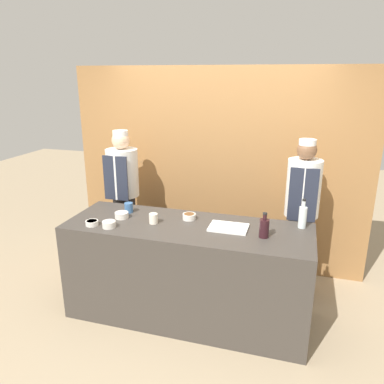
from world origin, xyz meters
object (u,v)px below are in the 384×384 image
object	(u,v)px
cutting_board	(228,228)
chef_right	(301,213)
chef_left	(124,196)
cup_blue	(129,208)
sauce_bowl_brown	(189,216)
cup_cream	(153,218)
sauce_bowl_green	(109,224)
bottle_clear	(303,217)
sauce_bowl_purple	(122,215)
sauce_bowl_red	(92,223)
bottle_wine	(264,228)

from	to	relation	value
cutting_board	chef_right	bearing A→B (deg)	47.54
chef_left	cup_blue	bearing A→B (deg)	-58.90
sauce_bowl_brown	cup_cream	world-z (taller)	cup_cream
sauce_bowl_green	bottle_clear	world-z (taller)	bottle_clear
sauce_bowl_purple	cutting_board	distance (m)	1.05
sauce_bowl_purple	sauce_bowl_red	bearing A→B (deg)	-125.87
bottle_clear	chef_left	world-z (taller)	chef_left
sauce_bowl_purple	cup_cream	size ratio (longest dim) A/B	1.39
sauce_bowl_red	cutting_board	size ratio (longest dim) A/B	0.34
sauce_bowl_green	chef_right	distance (m)	1.95
sauce_bowl_red	cup_cream	world-z (taller)	cup_cream
chef_left	bottle_wine	bearing A→B (deg)	-24.58
sauce_bowl_brown	sauce_bowl_red	world-z (taller)	sauce_bowl_brown
cutting_board	bottle_clear	bearing A→B (deg)	18.45
sauce_bowl_brown	bottle_clear	xyz separation A→B (m)	(1.05, 0.10, 0.08)
cup_blue	chef_right	world-z (taller)	chef_right
bottle_wine	bottle_clear	bearing A→B (deg)	44.91
chef_left	chef_right	world-z (taller)	chef_left
chef_right	sauce_bowl_brown	bearing A→B (deg)	-151.17
sauce_bowl_green	bottle_wine	distance (m)	1.40
sauce_bowl_red	cup_blue	size ratio (longest dim) A/B	1.18
sauce_bowl_red	cup_cream	size ratio (longest dim) A/B	1.23
sauce_bowl_green	cup_cream	size ratio (longest dim) A/B	1.28
sauce_bowl_brown	cup_cream	bearing A→B (deg)	-147.04
bottle_wine	chef_right	world-z (taller)	chef_right
bottle_clear	bottle_wine	world-z (taller)	bottle_clear
cup_cream	chef_right	size ratio (longest dim) A/B	0.06
sauce_bowl_purple	sauce_bowl_green	world-z (taller)	sauce_bowl_green
cutting_board	bottle_clear	xyz separation A→B (m)	(0.64, 0.21, 0.10)
bottle_wine	sauce_bowl_purple	bearing A→B (deg)	177.38
chef_right	bottle_clear	bearing A→B (deg)	-88.85
sauce_bowl_brown	sauce_bowl_red	bearing A→B (deg)	-154.13
sauce_bowl_purple	cup_cream	world-z (taller)	cup_cream
bottle_clear	chef_left	xyz separation A→B (m)	(-2.03, 0.48, -0.15)
sauce_bowl_green	bottle_clear	bearing A→B (deg)	16.31
bottle_wine	chef_left	size ratio (longest dim) A/B	0.13
sauce_bowl_green	cup_blue	distance (m)	0.41
sauce_bowl_purple	cutting_board	world-z (taller)	sauce_bowl_purple
sauce_bowl_brown	cup_blue	distance (m)	0.65
bottle_wine	cutting_board	bearing A→B (deg)	163.34
sauce_bowl_red	cutting_board	world-z (taller)	sauce_bowl_red
bottle_clear	cup_blue	size ratio (longest dim) A/B	2.77
sauce_bowl_red	cup_blue	xyz separation A→B (m)	(0.18, 0.41, 0.02)
sauce_bowl_green	bottle_clear	xyz separation A→B (m)	(1.70, 0.50, 0.07)
cutting_board	sauce_bowl_purple	bearing A→B (deg)	-178.11
sauce_bowl_green	chef_left	size ratio (longest dim) A/B	0.07
sauce_bowl_green	bottle_clear	distance (m)	1.77
cup_blue	sauce_bowl_green	bearing A→B (deg)	-90.24
bottle_wine	cup_blue	world-z (taller)	bottle_wine
cup_blue	cutting_board	bearing A→B (deg)	-6.99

